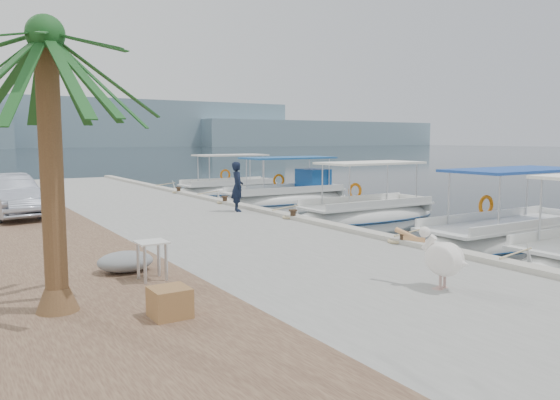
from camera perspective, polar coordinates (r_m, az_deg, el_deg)
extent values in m
plane|color=black|center=(16.92, 5.17, -4.25)|extent=(400.00, 400.00, 0.00)
cube|color=gray|center=(19.76, -10.74, -2.06)|extent=(6.00, 40.00, 0.50)
cube|color=#AAA697|center=(20.88, -3.63, -0.65)|extent=(0.44, 40.00, 0.12)
cube|color=brown|center=(18.56, -25.28, -3.11)|extent=(4.00, 40.00, 0.50)
cube|color=#738FA0|center=(228.85, -19.60, 7.51)|extent=(160.00, 40.00, 18.00)
cube|color=#738FA0|center=(260.76, 3.08, 6.92)|extent=(120.00, 40.00, 11.00)
ellipsoid|color=white|center=(17.94, 22.79, -3.95)|extent=(7.66, 2.29, 1.30)
ellipsoid|color=#154890|center=(17.95, 22.79, -4.01)|extent=(7.70, 2.33, 0.22)
cube|color=white|center=(17.86, 22.86, -2.37)|extent=(6.28, 1.97, 0.08)
cube|color=#1F459C|center=(17.86, 23.44, 2.90)|extent=(4.60, 2.10, 0.08)
cylinder|color=silver|center=(15.88, 21.93, -0.46)|extent=(0.05, 0.05, 1.60)
torus|color=orange|center=(18.68, 20.73, -0.53)|extent=(0.68, 0.12, 0.68)
ellipsoid|color=white|center=(21.60, 8.97, -1.84)|extent=(6.77, 2.20, 1.30)
ellipsoid|color=#154890|center=(21.60, 8.97, -1.90)|extent=(6.81, 2.24, 0.22)
cube|color=white|center=(21.53, 9.00, -0.53)|extent=(5.55, 1.89, 0.08)
cube|color=white|center=(21.51, 9.41, 3.84)|extent=(4.06, 2.02, 0.08)
cylinder|color=silver|center=(19.85, 7.28, 1.24)|extent=(0.05, 0.05, 1.60)
torus|color=orange|center=(22.47, 7.85, 0.93)|extent=(0.68, 0.12, 0.68)
ellipsoid|color=white|center=(26.99, 0.53, -0.12)|extent=(7.55, 2.24, 1.30)
ellipsoid|color=#154890|center=(27.00, 0.53, -0.17)|extent=(7.58, 2.29, 0.22)
cube|color=white|center=(26.94, 0.53, 0.93)|extent=(6.19, 1.93, 0.08)
cube|color=#1E5597|center=(26.94, 0.87, 4.43)|extent=(4.53, 2.06, 0.08)
cylinder|color=silver|center=(25.28, -1.69, 2.39)|extent=(0.05, 0.05, 1.60)
torus|color=orange|center=(27.96, -0.13, 2.06)|extent=(0.68, 0.12, 0.68)
cube|color=#154890|center=(27.84, 3.47, 2.24)|extent=(1.20, 1.57, 1.00)
ellipsoid|color=white|center=(31.54, -5.42, 0.79)|extent=(6.78, 2.06, 1.30)
ellipsoid|color=#154890|center=(31.54, -5.42, 0.76)|extent=(6.81, 2.10, 0.22)
cube|color=white|center=(31.49, -5.43, 1.70)|extent=(5.56, 1.77, 0.08)
cube|color=silver|center=(31.48, -5.19, 4.69)|extent=(4.07, 1.90, 0.08)
cylinder|color=silver|center=(30.08, -7.39, 2.98)|extent=(0.05, 0.05, 1.60)
torus|color=orange|center=(32.47, -5.74, 2.63)|extent=(0.68, 0.12, 0.68)
cylinder|color=black|center=(13.97, 12.77, -3.93)|extent=(0.18, 0.18, 0.30)
cylinder|color=black|center=(13.95, 12.78, -3.33)|extent=(0.28, 0.28, 0.05)
cylinder|color=black|center=(17.82, 1.37, -1.56)|extent=(0.18, 0.18, 0.30)
cylinder|color=black|center=(17.80, 1.37, -1.08)|extent=(0.28, 0.28, 0.05)
cylinder|color=black|center=(22.13, -5.78, -0.03)|extent=(0.18, 0.18, 0.30)
cylinder|color=black|center=(22.11, -5.79, 0.35)|extent=(0.28, 0.28, 0.05)
cylinder|color=black|center=(26.68, -10.55, 0.99)|extent=(0.18, 0.18, 0.30)
cylinder|color=black|center=(26.67, -10.56, 1.31)|extent=(0.28, 0.28, 0.05)
cylinder|color=tan|center=(10.03, 16.42, -8.05)|extent=(0.05, 0.05, 0.33)
cylinder|color=tan|center=(10.17, 16.84, -7.86)|extent=(0.05, 0.05, 0.33)
ellipsoid|color=white|center=(10.01, 16.69, -5.96)|extent=(0.64, 0.86, 0.60)
cylinder|color=white|center=(10.09, 15.32, -4.34)|extent=(0.19, 0.30, 0.32)
sphere|color=white|center=(10.10, 14.89, -3.25)|extent=(0.20, 0.20, 0.20)
cone|color=#EAA566|center=(10.26, 13.39, -3.58)|extent=(0.24, 0.59, 0.24)
imported|color=black|center=(19.80, -4.47, 1.40)|extent=(0.60, 0.75, 1.80)
cylinder|color=brown|center=(8.81, -22.73, 2.14)|extent=(0.34, 0.34, 4.08)
cone|color=brown|center=(9.12, -22.22, -9.59)|extent=(0.64, 0.64, 0.36)
imported|color=#A2A8B9|center=(20.49, -26.73, 0.41)|extent=(2.40, 4.61, 1.45)
cube|color=brown|center=(8.35, -11.45, -10.42)|extent=(0.55, 0.55, 0.44)
ellipsoid|color=gray|center=(11.30, -15.86, -6.21)|extent=(1.10, 0.90, 0.40)
cylinder|color=silver|center=(10.25, -13.92, -6.58)|extent=(0.06, 0.06, 0.70)
cylinder|color=silver|center=(10.37, -11.81, -6.37)|extent=(0.06, 0.06, 0.70)
cylinder|color=silver|center=(10.62, -14.60, -6.15)|extent=(0.06, 0.06, 0.70)
cylinder|color=silver|center=(10.74, -12.56, -5.95)|extent=(0.06, 0.06, 0.70)
cube|color=white|center=(10.42, -13.27, -4.30)|extent=(0.55, 0.55, 0.03)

